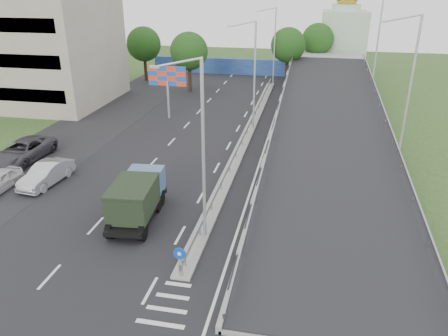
% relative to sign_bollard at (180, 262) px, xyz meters
% --- Properties ---
extents(ground, '(160.00, 160.00, 0.00)m').
position_rel_sign_bollard_xyz_m(ground, '(0.00, -2.17, -1.03)').
color(ground, '#2D4C1E').
rests_on(ground, ground).
extents(road_surface, '(26.00, 90.00, 0.04)m').
position_rel_sign_bollard_xyz_m(road_surface, '(-3.00, 17.83, -1.03)').
color(road_surface, black).
rests_on(road_surface, ground).
extents(parking_strip, '(8.00, 90.00, 0.05)m').
position_rel_sign_bollard_xyz_m(parking_strip, '(-16.00, 17.83, -1.03)').
color(parking_strip, black).
rests_on(parking_strip, ground).
extents(median, '(1.00, 44.00, 0.20)m').
position_rel_sign_bollard_xyz_m(median, '(0.00, 21.83, -0.93)').
color(median, gray).
rests_on(median, ground).
extents(overpass_ramp, '(10.00, 50.00, 3.50)m').
position_rel_sign_bollard_xyz_m(overpass_ramp, '(7.50, 21.83, 0.72)').
color(overpass_ramp, gray).
rests_on(overpass_ramp, ground).
extents(median_guardrail, '(0.09, 44.00, 0.71)m').
position_rel_sign_bollard_xyz_m(median_guardrail, '(0.00, 21.83, -0.28)').
color(median_guardrail, gray).
rests_on(median_guardrail, median).
extents(sign_bollard, '(0.64, 0.23, 1.67)m').
position_rel_sign_bollard_xyz_m(sign_bollard, '(0.00, 0.00, 0.00)').
color(sign_bollard, black).
rests_on(sign_bollard, median).
extents(lamp_post_near, '(2.74, 0.18, 10.08)m').
position_rel_sign_bollard_xyz_m(lamp_post_near, '(0.11, 3.83, 4.77)').
color(lamp_post_near, '#B2B5B7').
rests_on(lamp_post_near, median).
extents(lamp_post_mid, '(2.74, 0.18, 10.08)m').
position_rel_sign_bollard_xyz_m(lamp_post_mid, '(0.11, 23.83, 4.77)').
color(lamp_post_mid, '#B2B5B7').
rests_on(lamp_post_mid, median).
extents(lamp_post_far, '(2.74, 0.18, 10.08)m').
position_rel_sign_bollard_xyz_m(lamp_post_far, '(0.11, 43.83, 4.77)').
color(lamp_post_far, '#B2B5B7').
rests_on(lamp_post_far, median).
extents(beige_building, '(24.00, 14.00, 12.00)m').
position_rel_sign_bollard_xyz_m(beige_building, '(-30.00, 29.83, 4.97)').
color(beige_building, gray).
rests_on(beige_building, ground).
extents(blue_wall, '(30.00, 0.50, 2.40)m').
position_rel_sign_bollard_xyz_m(blue_wall, '(-4.00, 49.83, 0.17)').
color(blue_wall, navy).
rests_on(blue_wall, ground).
extents(church, '(7.00, 7.00, 13.80)m').
position_rel_sign_bollard_xyz_m(church, '(10.00, 57.83, 4.28)').
color(church, '#B2CCAD').
rests_on(church, ground).
extents(billboard, '(4.00, 0.24, 5.50)m').
position_rel_sign_bollard_xyz_m(billboard, '(-9.00, 25.83, 3.15)').
color(billboard, '#B2B5B7').
rests_on(billboard, ground).
extents(tree_left_mid, '(4.80, 4.80, 7.60)m').
position_rel_sign_bollard_xyz_m(tree_left_mid, '(-10.00, 37.83, 4.14)').
color(tree_left_mid, black).
rests_on(tree_left_mid, ground).
extents(tree_median_far, '(4.80, 4.80, 7.60)m').
position_rel_sign_bollard_xyz_m(tree_median_far, '(2.00, 45.83, 4.14)').
color(tree_median_far, black).
rests_on(tree_median_far, ground).
extents(tree_left_far, '(4.80, 4.80, 7.60)m').
position_rel_sign_bollard_xyz_m(tree_left_far, '(-18.00, 42.83, 4.14)').
color(tree_left_far, black).
rests_on(tree_left_far, ground).
extents(tree_ramp_far, '(4.80, 4.80, 7.60)m').
position_rel_sign_bollard_xyz_m(tree_ramp_far, '(6.00, 52.83, 4.14)').
color(tree_ramp_far, black).
rests_on(tree_ramp_far, ground).
extents(dump_truck, '(2.80, 6.28, 2.69)m').
position_rel_sign_bollard_xyz_m(dump_truck, '(-4.29, 5.27, 0.46)').
color(dump_truck, black).
rests_on(dump_truck, ground).
extents(parked_car_b, '(2.13, 4.86, 1.55)m').
position_rel_sign_bollard_xyz_m(parked_car_b, '(-12.64, 8.63, -0.26)').
color(parked_car_b, '#B0B0B6').
rests_on(parked_car_b, ground).
extents(parked_car_c, '(3.02, 6.18, 1.69)m').
position_rel_sign_bollard_xyz_m(parked_car_c, '(-16.96, 12.25, -0.19)').
color(parked_car_c, '#3A393F').
rests_on(parked_car_c, ground).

